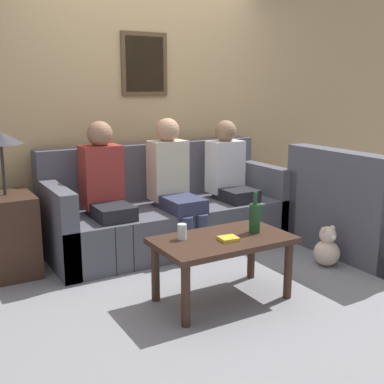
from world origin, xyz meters
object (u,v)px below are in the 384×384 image
at_px(drinking_glass, 182,232).
at_px(person_right, 231,176).
at_px(couch_side, 364,217).
at_px(couch_main, 166,212).
at_px(person_left, 106,188).
at_px(person_middle, 174,181).
at_px(wine_bottle, 255,217).
at_px(coffee_table, 223,247).
at_px(teddy_bear, 327,248).

relative_size(drinking_glass, person_right, 0.09).
relative_size(couch_side, drinking_glass, 11.46).
distance_m(couch_main, person_left, 0.73).
height_order(couch_side, person_right, person_right).
bearing_deg(couch_side, person_middle, 57.82).
relative_size(wine_bottle, person_left, 0.25).
height_order(coffee_table, person_middle, person_middle).
bearing_deg(person_middle, person_right, 0.93).
distance_m(couch_main, couch_side, 1.84).
distance_m(coffee_table, person_right, 1.45).
height_order(person_middle, person_right, person_middle).
height_order(couch_main, teddy_bear, couch_main).
bearing_deg(wine_bottle, coffee_table, 176.92).
relative_size(coffee_table, person_right, 0.82).
xyz_separation_m(wine_bottle, drinking_glass, (-0.53, 0.13, -0.06)).
relative_size(couch_side, teddy_bear, 3.62).
xyz_separation_m(couch_side, person_right, (-0.84, 0.94, 0.31)).
bearing_deg(couch_side, drinking_glass, 92.73).
xyz_separation_m(couch_main, wine_bottle, (0.05, -1.31, 0.26)).
distance_m(drinking_glass, person_left, 1.07).
xyz_separation_m(coffee_table, teddy_bear, (1.14, 0.10, -0.24)).
height_order(wine_bottle, person_left, person_left).
xyz_separation_m(drinking_glass, person_middle, (0.48, 1.02, 0.13)).
xyz_separation_m(couch_side, drinking_glass, (-1.95, -0.09, 0.19)).
xyz_separation_m(drinking_glass, person_right, (1.12, 1.03, 0.12)).
bearing_deg(wine_bottle, drinking_glass, 166.53).
xyz_separation_m(coffee_table, drinking_glass, (-0.26, 0.11, 0.13)).
height_order(couch_side, person_left, person_left).
xyz_separation_m(couch_side, person_left, (-2.11, 0.96, 0.33)).
relative_size(wine_bottle, drinking_glass, 2.75).
height_order(person_middle, teddy_bear, person_middle).
bearing_deg(person_right, drinking_glass, -137.30).
height_order(couch_side, wine_bottle, couch_side).
bearing_deg(coffee_table, person_right, 53.26).
xyz_separation_m(couch_main, teddy_bear, (0.92, -1.20, -0.17)).
xyz_separation_m(drinking_glass, person_left, (-0.16, 1.05, 0.13)).
xyz_separation_m(couch_side, wine_bottle, (-1.43, -0.22, 0.25)).
xyz_separation_m(couch_main, person_middle, (0.00, -0.17, 0.33)).
bearing_deg(couch_main, person_right, -14.03).
bearing_deg(wine_bottle, person_right, 63.10).
bearing_deg(person_left, couch_side, -24.41).
height_order(person_left, teddy_bear, person_left).
distance_m(drinking_glass, teddy_bear, 1.45).
bearing_deg(person_left, wine_bottle, -59.78).
bearing_deg(teddy_bear, coffee_table, -174.77).
height_order(couch_side, person_middle, person_middle).
bearing_deg(person_right, person_left, 179.01).
bearing_deg(person_middle, couch_side, -32.18).
xyz_separation_m(coffee_table, person_right, (0.85, 1.14, 0.24)).
distance_m(person_left, teddy_bear, 1.95).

